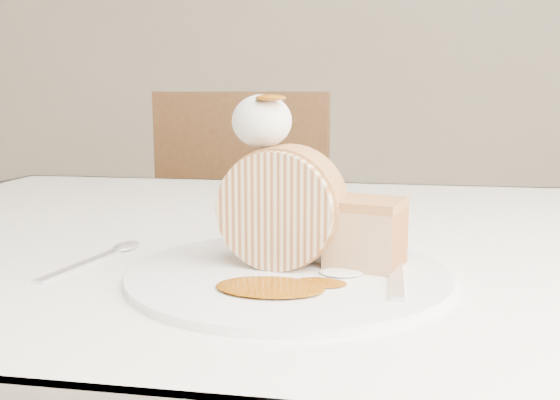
# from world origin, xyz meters

# --- Properties ---
(table) EXTENTS (1.40, 0.90, 0.75)m
(table) POSITION_xyz_m (0.00, 0.20, 0.66)
(table) COLOR white
(table) RESTS_ON ground
(chair_far) EXTENTS (0.45, 0.45, 0.93)m
(chair_far) POSITION_xyz_m (-0.30, 1.03, 0.53)
(chair_far) COLOR brown
(chair_far) RESTS_ON ground
(plate) EXTENTS (0.38, 0.38, 0.01)m
(plate) POSITION_xyz_m (-0.03, -0.00, 0.75)
(plate) COLOR white
(plate) RESTS_ON table
(roulade_slice) EXTENTS (0.12, 0.08, 0.11)m
(roulade_slice) POSITION_xyz_m (-0.04, 0.02, 0.81)
(roulade_slice) COLOR beige
(roulade_slice) RESTS_ON plate
(cake_chunk) EXTENTS (0.08, 0.08, 0.06)m
(cake_chunk) POSITION_xyz_m (0.04, 0.03, 0.79)
(cake_chunk) COLOR #B78245
(cake_chunk) RESTS_ON plate
(whipped_cream) EXTENTS (0.06, 0.06, 0.05)m
(whipped_cream) POSITION_xyz_m (-0.07, 0.03, 0.90)
(whipped_cream) COLOR white
(whipped_cream) RESTS_ON roulade_slice
(caramel_drizzle) EXTENTS (0.03, 0.02, 0.01)m
(caramel_drizzle) POSITION_xyz_m (-0.05, 0.01, 0.93)
(caramel_drizzle) COLOR #7C3F05
(caramel_drizzle) RESTS_ON whipped_cream
(caramel_pool) EXTENTS (0.11, 0.08, 0.00)m
(caramel_pool) POSITION_xyz_m (-0.04, -0.07, 0.76)
(caramel_pool) COLOR #7C3F05
(caramel_pool) RESTS_ON plate
(fork) EXTENTS (0.03, 0.18, 0.00)m
(fork) POSITION_xyz_m (0.07, -0.02, 0.76)
(fork) COLOR silver
(fork) RESTS_ON plate
(spoon) EXTENTS (0.05, 0.15, 0.00)m
(spoon) POSITION_xyz_m (-0.25, -0.00, 0.75)
(spoon) COLOR silver
(spoon) RESTS_ON table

